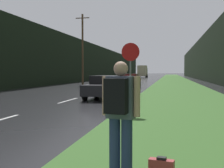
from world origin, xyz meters
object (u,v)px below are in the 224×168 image
suitcase (161,168)px  car_passing_near (105,87)px  delivery_truck (143,71)px  hitchhiker_with_backpack (120,111)px  car_passing_far (129,81)px  stop_sign (130,69)px

suitcase → car_passing_near: size_ratio=0.10×
suitcase → delivery_truck: (-7.40, 74.83, 1.62)m
hitchhiker_with_backpack → car_passing_far: bearing=108.0°
suitcase → car_passing_near: car_passing_near is taller
hitchhiker_with_backpack → delivery_truck: 75.23m
stop_sign → suitcase: stop_sign is taller
stop_sign → delivery_truck: 68.29m
hitchhiker_with_backpack → car_passing_far: size_ratio=0.42×
hitchhiker_with_backpack → stop_sign: bearing=106.7°
car_passing_near → hitchhiker_with_backpack: bearing=104.2°
car_passing_near → car_passing_far: (-0.00, 10.43, 0.03)m
hitchhiker_with_backpack → car_passing_near: hitchhiker_with_backpack is taller
stop_sign → suitcase: size_ratio=6.85×
car_passing_near → delivery_truck: bearing=-86.7°
delivery_truck → stop_sign: bearing=-85.0°
stop_sign → car_passing_far: stop_sign is taller
suitcase → delivery_truck: bearing=105.8°
suitcase → delivery_truck: delivery_truck is taller
car_passing_near → delivery_truck: 62.54m
stop_sign → car_passing_near: (-2.38, 5.61, -1.05)m
stop_sign → hitchhiker_with_backpack: size_ratio=1.55×
suitcase → car_passing_far: car_passing_far is taller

